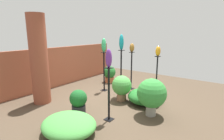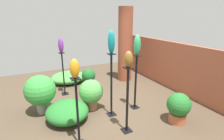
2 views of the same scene
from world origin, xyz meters
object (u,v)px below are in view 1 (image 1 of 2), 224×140
(pedestal_bronze, at_px, (131,72))
(potted_plant_near_pillar, at_px, (122,86))
(pedestal_jade, at_px, (104,73))
(pedestal_teal, at_px, (121,74))
(pedestal_violet, at_px, (109,97))
(art_vase_violet, at_px, (109,58))
(art_vase_teal, at_px, (121,42))
(art_vase_jade, at_px, (104,45))
(potted_plant_mid_left, at_px, (109,73))
(art_vase_amber, at_px, (158,51))
(potted_plant_front_left, at_px, (152,94))
(brick_pillar, at_px, (39,60))
(art_vase_bronze, at_px, (132,48))
(pedestal_amber, at_px, (157,77))
(potted_plant_walkway_edge, at_px, (78,101))

(pedestal_bronze, distance_m, potted_plant_near_pillar, 1.25)
(pedestal_jade, distance_m, pedestal_teal, 0.71)
(pedestal_violet, relative_size, art_vase_violet, 3.05)
(pedestal_jade, height_order, art_vase_teal, art_vase_teal)
(pedestal_bronze, height_order, art_vase_jade, art_vase_jade)
(pedestal_jade, height_order, potted_plant_near_pillar, pedestal_jade)
(potted_plant_near_pillar, bearing_deg, potted_plant_mid_left, 47.92)
(art_vase_violet, height_order, art_vase_teal, art_vase_teal)
(pedestal_bronze, bearing_deg, art_vase_amber, -92.07)
(art_vase_teal, xyz_separation_m, potted_plant_front_left, (-0.86, -1.51, -1.21))
(potted_plant_near_pillar, bearing_deg, potted_plant_front_left, -108.15)
(pedestal_jade, bearing_deg, potted_plant_mid_left, 27.34)
(art_vase_teal, relative_size, potted_plant_near_pillar, 0.64)
(pedestal_teal, bearing_deg, art_vase_teal, 0.00)
(brick_pillar, bearing_deg, art_vase_violet, -81.56)
(art_vase_bronze, bearing_deg, pedestal_amber, -92.07)
(pedestal_jade, relative_size, art_vase_bronze, 4.49)
(pedestal_amber, height_order, art_vase_teal, art_vase_teal)
(pedestal_jade, distance_m, potted_plant_walkway_edge, 1.98)
(art_vase_amber, bearing_deg, pedestal_jade, 112.96)
(pedestal_amber, relative_size, pedestal_bronze, 0.95)
(art_vase_violet, bearing_deg, pedestal_violet, 0.00)
(pedestal_violet, xyz_separation_m, pedestal_bronze, (2.41, 0.80, 0.04))
(brick_pillar, height_order, potted_plant_mid_left, brick_pillar)
(art_vase_teal, xyz_separation_m, potted_plant_walkway_edge, (-1.90, 0.07, -1.44))
(art_vase_jade, bearing_deg, art_vase_teal, -86.14)
(pedestal_violet, distance_m, pedestal_jade, 2.22)
(art_vase_bronze, bearing_deg, art_vase_amber, -92.07)
(pedestal_violet, height_order, potted_plant_mid_left, pedestal_violet)
(potted_plant_mid_left, bearing_deg, art_vase_amber, -96.70)
(pedestal_amber, xyz_separation_m, pedestal_teal, (-0.68, 1.00, 0.10))
(pedestal_teal, height_order, art_vase_violet, art_vase_violet)
(art_vase_teal, bearing_deg, art_vase_jade, 93.86)
(art_vase_amber, bearing_deg, potted_plant_walkway_edge, 157.56)
(potted_plant_mid_left, bearing_deg, potted_plant_walkway_edge, -157.91)
(pedestal_teal, bearing_deg, pedestal_violet, -155.16)
(art_vase_jade, distance_m, art_vase_teal, 0.72)
(potted_plant_walkway_edge, bearing_deg, potted_plant_near_pillar, -16.10)
(brick_pillar, distance_m, potted_plant_front_left, 3.35)
(pedestal_violet, xyz_separation_m, art_vase_amber, (2.37, -0.21, 0.90))
(art_vase_violet, height_order, potted_plant_near_pillar, art_vase_violet)
(art_vase_amber, xyz_separation_m, art_vase_teal, (-0.68, 1.00, 0.29))
(pedestal_violet, relative_size, potted_plant_mid_left, 1.85)
(pedestal_bronze, distance_m, potted_plant_mid_left, 1.25)
(pedestal_teal, xyz_separation_m, art_vase_bronze, (0.71, 0.01, 0.85))
(pedestal_jade, bearing_deg, pedestal_amber, -67.04)
(pedestal_teal, height_order, art_vase_teal, art_vase_teal)
(art_vase_amber, height_order, potted_plant_near_pillar, art_vase_amber)
(pedestal_violet, xyz_separation_m, potted_plant_front_left, (0.84, -0.73, -0.02))
(brick_pillar, xyz_separation_m, potted_plant_mid_left, (2.97, -0.32, -0.94))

